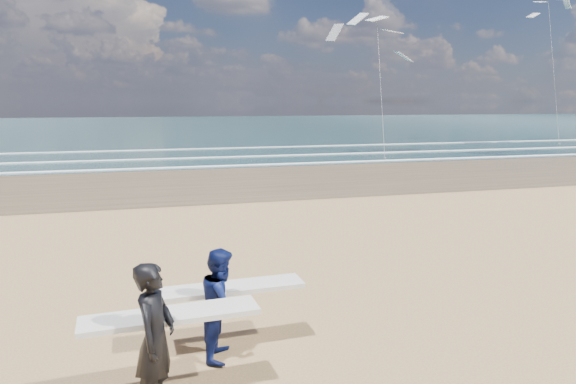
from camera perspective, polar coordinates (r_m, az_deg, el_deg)
name	(u,v)px	position (r m, az deg, el deg)	size (l,w,h in m)	color
wet_sand_strip	(532,167)	(32.35, 25.47, 2.51)	(220.00, 12.00, 0.01)	brown
ocean	(285,125)	(81.14, -0.29, 7.43)	(220.00, 100.00, 0.02)	#1A3739
foam_breakers	(436,150)	(40.48, 16.15, 4.48)	(220.00, 11.70, 0.05)	white
surfer_near	(157,336)	(6.52, -14.32, -15.21)	(2.23, 1.08, 1.87)	black
surfer_far	(223,302)	(7.68, -7.23, -12.01)	(2.22, 1.12, 1.63)	#0D1749
kite_1	(379,64)	(36.70, 10.13, 13.78)	(6.56, 4.82, 10.68)	slate
kite_5	(553,61)	(52.72, 27.36, 12.79)	(4.52, 4.60, 14.07)	slate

